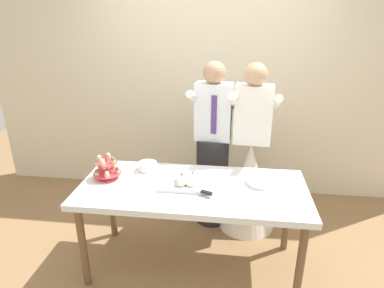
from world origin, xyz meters
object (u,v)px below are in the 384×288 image
(person_bride, at_px, (249,174))
(dessert_table, at_px, (193,194))
(main_cake_tray, at_px, (187,180))
(round_cake, at_px, (148,167))
(cupcake_stand, at_px, (107,169))
(plate_stack, at_px, (260,181))
(person_groom, at_px, (213,155))

(person_bride, bearing_deg, dessert_table, -125.71)
(main_cake_tray, bearing_deg, round_cake, 150.86)
(cupcake_stand, height_order, person_bride, person_bride)
(dessert_table, distance_m, plate_stack, 0.55)
(cupcake_stand, bearing_deg, person_bride, 26.88)
(cupcake_stand, distance_m, main_cake_tray, 0.67)
(plate_stack, bearing_deg, cupcake_stand, -177.94)
(dessert_table, xyz_separation_m, person_groom, (0.11, 0.71, 0.05))
(plate_stack, xyz_separation_m, person_groom, (-0.42, 0.61, -0.06))
(plate_stack, distance_m, person_groom, 0.74)
(dessert_table, relative_size, round_cake, 7.50)
(cupcake_stand, relative_size, main_cake_tray, 0.54)
(plate_stack, relative_size, round_cake, 0.88)
(plate_stack, distance_m, round_cake, 0.96)
(main_cake_tray, bearing_deg, dessert_table, -21.87)
(round_cake, xyz_separation_m, person_bride, (0.90, 0.43, -0.23))
(plate_stack, height_order, round_cake, round_cake)
(person_groom, height_order, person_bride, same)
(round_cake, bearing_deg, dessert_table, -28.35)
(round_cake, distance_m, person_bride, 1.02)
(round_cake, height_order, person_bride, person_bride)
(main_cake_tray, distance_m, plate_stack, 0.58)
(cupcake_stand, xyz_separation_m, person_bride, (1.19, 0.61, -0.28))
(person_groom, xyz_separation_m, person_bride, (0.36, -0.05, -0.16))
(dessert_table, xyz_separation_m, round_cake, (-0.42, 0.23, 0.11))
(plate_stack, distance_m, person_bride, 0.60)
(cupcake_stand, bearing_deg, person_groom, 38.25)
(plate_stack, height_order, person_groom, person_groom)
(main_cake_tray, bearing_deg, plate_stack, 8.04)
(main_cake_tray, relative_size, person_groom, 0.26)
(cupcake_stand, relative_size, person_bride, 0.14)
(main_cake_tray, bearing_deg, person_bride, 50.80)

